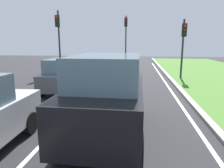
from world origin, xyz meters
The scene contains 9 objects.
ground_plane centered at (0.00, 14.00, 0.00)m, with size 60.00×60.00×0.00m, color #262628.
lane_line_center centered at (-0.70, 14.00, 0.00)m, with size 0.12×32.00×0.01m, color silver.
lane_line_right_edge centered at (3.60, 14.00, 0.00)m, with size 0.12×32.00×0.01m, color silver.
curb_right centered at (4.10, 14.00, 0.06)m, with size 0.24×48.00×0.12m, color #9E9B93.
car_suv_ahead centered at (0.93, 8.60, 1.17)m, with size 2.01×4.52×2.28m.
car_hatchback_far centered at (-2.15, 13.47, 0.88)m, with size 1.79×3.73×1.78m.
traffic_light_near_right centered at (4.92, 18.42, 2.84)m, with size 0.32×0.50×4.25m.
traffic_light_overhead_left centered at (-4.68, 19.29, 3.40)m, with size 0.32×0.50×5.14m.
traffic_light_far_median centered at (0.39, 25.32, 3.65)m, with size 0.32×0.50×5.40m.
Camera 1 is at (1.74, 3.15, 2.59)m, focal length 32.55 mm.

